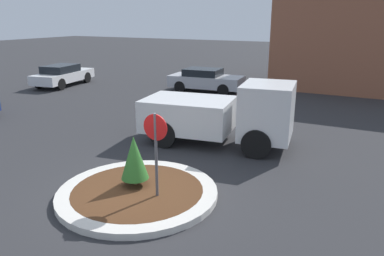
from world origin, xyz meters
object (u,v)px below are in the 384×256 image
(utility_truck, at_px, (222,114))
(parked_sedan_silver, at_px, (206,80))
(parked_sedan_white, at_px, (63,75))
(stop_sign, at_px, (156,143))

(utility_truck, bearing_deg, parked_sedan_silver, 110.40)
(parked_sedan_silver, xyz_separation_m, parked_sedan_white, (-9.11, -2.43, -0.01))
(utility_truck, distance_m, parked_sedan_silver, 9.67)
(stop_sign, xyz_separation_m, parked_sedan_silver, (-4.93, 13.17, -0.81))
(parked_sedan_silver, height_order, parked_sedan_white, parked_sedan_silver)
(stop_sign, distance_m, parked_sedan_white, 17.69)
(stop_sign, bearing_deg, parked_sedan_white, 142.60)
(parked_sedan_white, bearing_deg, parked_sedan_silver, -84.29)
(utility_truck, xyz_separation_m, parked_sedan_silver, (-4.64, 8.48, -0.39))
(parked_sedan_silver, relative_size, parked_sedan_white, 0.95)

